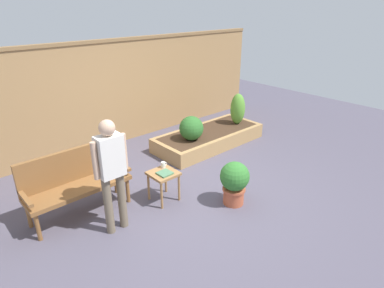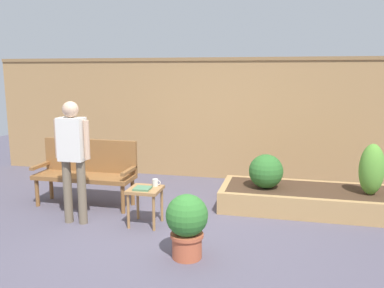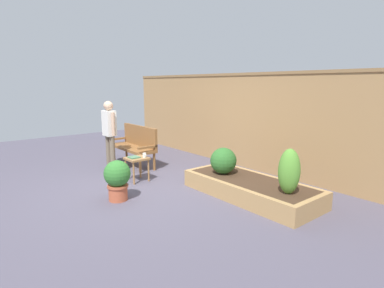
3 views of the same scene
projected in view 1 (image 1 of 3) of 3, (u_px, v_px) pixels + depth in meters
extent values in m
plane|color=#514C5B|center=(187.00, 193.00, 5.25)|extent=(14.00, 14.00, 0.00)
cube|color=#A37A4C|center=(102.00, 97.00, 6.60)|extent=(8.40, 0.10, 2.10)
cube|color=olive|center=(96.00, 41.00, 6.17)|extent=(8.40, 0.14, 0.06)
cylinder|color=brown|center=(116.00, 181.00, 5.20)|extent=(0.06, 0.06, 0.40)
cylinder|color=brown|center=(128.00, 190.00, 4.96)|extent=(0.06, 0.06, 0.40)
cylinder|color=brown|center=(29.00, 215.00, 4.40)|extent=(0.06, 0.06, 0.40)
cylinder|color=brown|center=(38.00, 227.00, 4.15)|extent=(0.06, 0.06, 0.40)
cube|color=brown|center=(79.00, 188.00, 4.58)|extent=(1.44, 0.48, 0.06)
cube|color=brown|center=(70.00, 166.00, 4.62)|extent=(1.44, 0.06, 0.48)
cube|color=brown|center=(25.00, 198.00, 4.11)|extent=(0.06, 0.48, 0.04)
cube|color=brown|center=(121.00, 165.00, 4.95)|extent=(0.06, 0.48, 0.04)
cylinder|color=#9E7042|center=(166.00, 180.00, 5.21)|extent=(0.04, 0.04, 0.44)
cylinder|color=#9E7042|center=(179.00, 188.00, 4.99)|extent=(0.04, 0.04, 0.44)
cylinder|color=#9E7042|center=(149.00, 187.00, 5.01)|extent=(0.04, 0.04, 0.44)
cylinder|color=#9E7042|center=(162.00, 196.00, 4.79)|extent=(0.04, 0.04, 0.44)
cube|color=#9E7042|center=(163.00, 174.00, 4.90)|extent=(0.40, 0.40, 0.04)
cylinder|color=silver|center=(163.00, 165.00, 5.02)|extent=(0.07, 0.07, 0.09)
torus|color=silver|center=(165.00, 164.00, 5.04)|extent=(0.06, 0.01, 0.06)
cube|color=#4C7A56|center=(165.00, 173.00, 4.85)|extent=(0.20, 0.20, 0.02)
cylinder|color=#B75638|center=(233.00, 196.00, 4.96)|extent=(0.31, 0.31, 0.23)
cylinder|color=#B75638|center=(234.00, 189.00, 4.91)|extent=(0.35, 0.35, 0.04)
sphere|color=#33752D|center=(235.00, 176.00, 4.82)|extent=(0.44, 0.44, 0.44)
cube|color=#AD8451|center=(224.00, 144.00, 6.68)|extent=(2.40, 0.09, 0.30)
cube|color=#AD8451|center=(194.00, 132.00, 7.30)|extent=(2.40, 0.09, 0.30)
cube|color=#AD8451|center=(166.00, 153.00, 6.28)|extent=(0.09, 0.82, 0.30)
cube|color=#AD8451|center=(244.00, 125.00, 7.69)|extent=(0.09, 0.82, 0.30)
cube|color=#422D1E|center=(209.00, 138.00, 6.99)|extent=(2.22, 0.82, 0.30)
cylinder|color=brown|center=(191.00, 138.00, 6.50)|extent=(0.04, 0.04, 0.06)
sphere|color=#2D6628|center=(191.00, 128.00, 6.42)|extent=(0.48, 0.48, 0.48)
cylinder|color=brown|center=(237.00, 122.00, 7.34)|extent=(0.04, 0.04, 0.06)
ellipsoid|color=#569333|center=(238.00, 109.00, 7.22)|extent=(0.32, 0.32, 0.69)
cylinder|color=#70604C|center=(122.00, 200.00, 4.34)|extent=(0.11, 0.11, 0.82)
cylinder|color=#70604C|center=(108.00, 206.00, 4.22)|extent=(0.11, 0.11, 0.82)
cube|color=silver|center=(110.00, 156.00, 4.01)|extent=(0.32, 0.20, 0.54)
cylinder|color=tan|center=(124.00, 151.00, 4.13)|extent=(0.07, 0.07, 0.49)
cylinder|color=tan|center=(95.00, 161.00, 3.89)|extent=(0.07, 0.07, 0.49)
sphere|color=tan|center=(107.00, 128.00, 3.86)|extent=(0.20, 0.20, 0.20)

